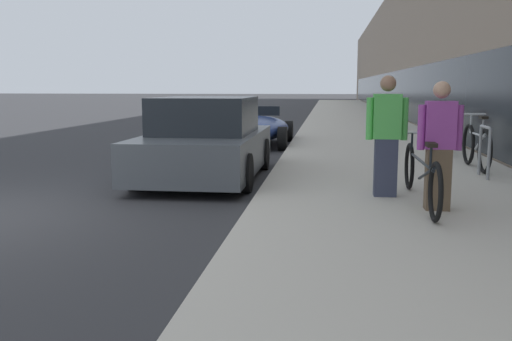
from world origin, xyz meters
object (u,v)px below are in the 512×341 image
(bike_rack_hoop, at_px, (485,146))
(cruiser_bike_farthest, at_px, (437,129))
(person_bystander, at_px, (386,136))
(cruiser_bike_middle, at_px, (444,135))
(tandem_bicycle, at_px, (421,175))
(cruiser_bike_nearest, at_px, (476,146))
(person_rider, at_px, (439,146))
(vintage_roadster_curbside, at_px, (255,129))
(parked_sedan_curbside, at_px, (206,142))

(bike_rack_hoop, bearing_deg, cruiser_bike_farthest, 87.37)
(person_bystander, xyz_separation_m, cruiser_bike_middle, (1.80, 5.34, -0.42))
(tandem_bicycle, bearing_deg, cruiser_bike_middle, 76.43)
(tandem_bicycle, distance_m, cruiser_bike_middle, 5.97)
(cruiser_bike_nearest, distance_m, cruiser_bike_farthest, 4.61)
(tandem_bicycle, height_order, cruiser_bike_nearest, cruiser_bike_nearest)
(tandem_bicycle, distance_m, bike_rack_hoop, 2.67)
(person_rider, distance_m, cruiser_bike_farthest, 8.38)
(cruiser_bike_farthest, distance_m, vintage_roadster_curbside, 4.75)
(parked_sedan_curbside, bearing_deg, cruiser_bike_farthest, 48.87)
(cruiser_bike_nearest, bearing_deg, vintage_roadster_curbside, 134.24)
(bike_rack_hoop, height_order, vintage_roadster_curbside, vintage_roadster_curbside)
(person_rider, bearing_deg, tandem_bicycle, 111.97)
(cruiser_bike_farthest, relative_size, parked_sedan_curbside, 0.43)
(cruiser_bike_middle, distance_m, vintage_roadster_curbside, 5.04)
(parked_sedan_curbside, height_order, vintage_roadster_curbside, parked_sedan_curbside)
(cruiser_bike_nearest, distance_m, cruiser_bike_middle, 2.53)
(cruiser_bike_middle, bearing_deg, bike_rack_hoop, -90.66)
(cruiser_bike_nearest, bearing_deg, tandem_bicycle, -114.25)
(parked_sedan_curbside, bearing_deg, vintage_roadster_curbside, 88.67)
(person_bystander, xyz_separation_m, cruiser_bike_nearest, (1.87, 2.81, -0.41))
(person_bystander, distance_m, cruiser_bike_nearest, 3.40)
(cruiser_bike_nearest, bearing_deg, parked_sedan_curbside, -168.31)
(cruiser_bike_farthest, bearing_deg, person_bystander, -105.17)
(tandem_bicycle, height_order, person_bystander, person_bystander)
(person_bystander, height_order, parked_sedan_curbside, person_bystander)
(cruiser_bike_nearest, height_order, cruiser_bike_middle, cruiser_bike_nearest)
(tandem_bicycle, xyz_separation_m, cruiser_bike_middle, (1.40, 5.80, 0.03))
(person_rider, distance_m, cruiser_bike_middle, 6.29)
(cruiser_bike_middle, bearing_deg, parked_sedan_curbside, -143.07)
(tandem_bicycle, xyz_separation_m, person_bystander, (-0.40, 0.46, 0.45))
(cruiser_bike_nearest, relative_size, cruiser_bike_middle, 1.10)
(cruiser_bike_nearest, xyz_separation_m, vintage_roadster_curbside, (-4.61, 4.73, -0.07))
(person_rider, distance_m, person_bystander, 0.98)
(tandem_bicycle, relative_size, person_rider, 1.76)
(person_rider, xyz_separation_m, cruiser_bike_farthest, (1.48, 8.24, -0.39))
(cruiser_bike_farthest, distance_m, parked_sedan_curbside, 7.43)
(tandem_bicycle, xyz_separation_m, cruiser_bike_nearest, (1.48, 3.28, 0.04))
(cruiser_bike_farthest, bearing_deg, bike_rack_hoop, -92.63)
(cruiser_bike_nearest, height_order, vintage_roadster_curbside, cruiser_bike_nearest)
(person_rider, height_order, bike_rack_hoop, person_rider)
(tandem_bicycle, bearing_deg, bike_rack_hoop, 59.31)
(person_rider, height_order, person_bystander, person_bystander)
(person_bystander, bearing_deg, cruiser_bike_farthest, 74.83)
(person_bystander, relative_size, cruiser_bike_farthest, 0.92)
(person_rider, bearing_deg, person_bystander, 123.44)
(tandem_bicycle, relative_size, person_bystander, 1.67)
(person_bystander, bearing_deg, vintage_roadster_curbside, 109.94)
(tandem_bicycle, bearing_deg, parked_sedan_curbside, 144.92)
(person_bystander, distance_m, cruiser_bike_farthest, 7.71)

